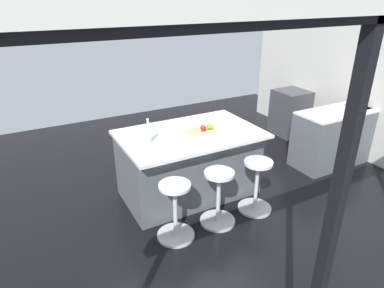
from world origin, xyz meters
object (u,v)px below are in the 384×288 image
(stool_near_camera, at_px, (175,212))
(apple_green, at_px, (210,126))
(water_bottle, at_px, (148,134))
(stool_middle, at_px, (218,199))
(kitchen_island, at_px, (189,163))
(stool_by_window, at_px, (256,187))
(apple_red, at_px, (203,128))
(cutting_board, at_px, (201,131))
(oven_range, at_px, (290,112))

(stool_near_camera, distance_m, apple_green, 1.27)
(water_bottle, bearing_deg, stool_middle, 131.63)
(kitchen_island, distance_m, stool_by_window, 0.97)
(kitchen_island, bearing_deg, apple_red, 143.83)
(stool_by_window, relative_size, apple_green, 8.31)
(stool_by_window, distance_m, apple_red, 1.03)
(cutting_board, xyz_separation_m, apple_red, (-0.01, 0.04, 0.05))
(oven_range, bearing_deg, apple_green, 24.00)
(stool_near_camera, bearing_deg, water_bottle, -88.30)
(oven_range, height_order, stool_by_window, oven_range)
(stool_by_window, bearing_deg, apple_green, -64.73)
(cutting_board, relative_size, apple_red, 4.43)
(oven_range, distance_m, stool_by_window, 2.90)
(stool_by_window, distance_m, apple_green, 0.99)
(water_bottle, bearing_deg, apple_green, 179.44)
(stool_near_camera, height_order, apple_red, apple_red)
(oven_range, relative_size, stool_near_camera, 1.24)
(oven_range, relative_size, stool_middle, 1.24)
(oven_range, bearing_deg, stool_near_camera, 27.92)
(stool_near_camera, bearing_deg, apple_green, -141.73)
(water_bottle, bearing_deg, cutting_board, -178.67)
(stool_middle, relative_size, stool_near_camera, 1.00)
(stool_near_camera, relative_size, apple_red, 8.72)
(kitchen_island, xyz_separation_m, stool_middle, (-0.00, 0.77, -0.14))
(stool_middle, bearing_deg, oven_range, -147.46)
(stool_near_camera, height_order, apple_green, apple_green)
(oven_range, relative_size, stool_by_window, 1.24)
(oven_range, distance_m, stool_middle, 3.37)
(stool_middle, xyz_separation_m, apple_red, (-0.16, -0.65, 0.67))
(apple_red, bearing_deg, apple_green, -174.66)
(apple_red, distance_m, water_bottle, 0.76)
(stool_middle, bearing_deg, water_bottle, -48.37)
(oven_range, height_order, stool_near_camera, oven_range)
(kitchen_island, height_order, water_bottle, water_bottle)
(stool_middle, distance_m, cutting_board, 0.94)
(stool_near_camera, xyz_separation_m, water_bottle, (0.02, -0.67, 0.73))
(oven_range, xyz_separation_m, stool_near_camera, (3.42, 1.81, -0.11))
(cutting_board, bearing_deg, stool_near_camera, 43.42)
(oven_range, xyz_separation_m, stool_by_window, (2.26, 1.81, -0.11))
(stool_by_window, bearing_deg, stool_middle, 0.00)
(kitchen_island, xyz_separation_m, stool_by_window, (-0.58, 0.77, -0.14))
(water_bottle, bearing_deg, stool_near_camera, 91.70)
(oven_range, height_order, kitchen_island, kitchen_island)
(stool_near_camera, xyz_separation_m, apple_red, (-0.74, -0.65, 0.67))
(apple_green, bearing_deg, stool_near_camera, 38.27)
(oven_range, bearing_deg, stool_middle, 32.54)
(water_bottle, bearing_deg, kitchen_island, -170.85)
(stool_near_camera, height_order, water_bottle, water_bottle)
(apple_red, bearing_deg, cutting_board, -81.16)
(stool_near_camera, bearing_deg, kitchen_island, -126.92)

